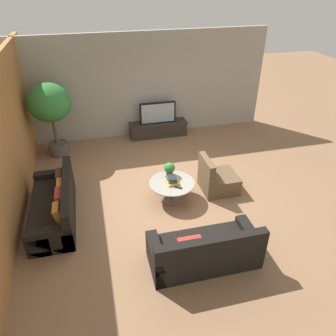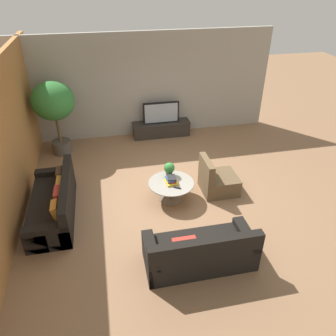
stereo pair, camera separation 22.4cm
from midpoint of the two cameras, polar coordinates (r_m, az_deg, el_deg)
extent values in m
plane|color=#8C6647|center=(7.66, -0.40, -4.11)|extent=(24.00, 24.00, 0.00)
cube|color=#A39E93|center=(9.86, -5.00, 14.11)|extent=(7.40, 0.12, 3.00)
cube|color=#B2753D|center=(7.15, -27.23, 3.30)|extent=(0.12, 7.40, 3.00)
cube|color=#2D2823|center=(10.10, -2.39, 6.79)|extent=(1.71, 0.48, 0.43)
cube|color=#2D2823|center=(10.01, -2.41, 7.84)|extent=(1.74, 0.50, 0.02)
cube|color=black|center=(9.88, -2.46, 9.59)|extent=(1.08, 0.08, 0.64)
cube|color=#99A8B7|center=(9.84, -2.41, 9.50)|extent=(0.99, 0.00, 0.58)
cube|color=black|center=(10.00, -2.42, 7.96)|extent=(0.32, 0.13, 0.02)
cylinder|color=#756656|center=(7.43, -0.21, -5.30)|extent=(0.55, 0.55, 0.02)
cylinder|color=#756656|center=(7.31, -0.21, -4.04)|extent=(0.10, 0.10, 0.43)
cylinder|color=gray|center=(7.18, -0.22, -2.61)|extent=(1.00, 1.00, 0.02)
cube|color=black|center=(7.23, -20.20, -6.87)|extent=(0.84, 2.16, 0.42)
cube|color=black|center=(6.94, -18.07, -3.85)|extent=(0.16, 2.16, 0.42)
cube|color=black|center=(7.99, -19.86, -2.22)|extent=(0.84, 0.20, 0.54)
cube|color=black|center=(6.45, -20.82, -11.79)|extent=(0.84, 0.20, 0.54)
cube|color=#422D1E|center=(7.47, -19.10, -1.73)|extent=(0.15, 0.36, 0.33)
cube|color=orange|center=(7.15, -19.23, -3.43)|extent=(0.17, 0.36, 0.34)
cube|color=#B23328|center=(6.83, -19.39, -5.21)|extent=(0.14, 0.38, 0.35)
cube|color=orange|center=(6.53, -19.53, -7.36)|extent=(0.18, 0.34, 0.32)
cube|color=black|center=(5.97, 5.09, -14.39)|extent=(1.91, 0.84, 0.42)
cube|color=black|center=(5.44, 6.45, -13.83)|extent=(1.91, 0.16, 0.42)
cube|color=black|center=(6.19, 12.81, -12.34)|extent=(0.20, 0.84, 0.54)
cube|color=black|center=(5.77, -3.26, -15.48)|extent=(0.20, 0.84, 0.54)
cube|color=#B23328|center=(5.70, 9.03, -12.60)|extent=(0.30, 0.15, 0.28)
cube|color=#B23328|center=(5.50, 2.56, -13.57)|extent=(0.39, 0.16, 0.36)
cube|color=brown|center=(7.70, 8.03, -2.44)|extent=(0.80, 0.76, 0.40)
cube|color=brown|center=(7.36, 5.89, -0.04)|extent=(0.14, 0.76, 0.46)
cylinder|color=#514C47|center=(9.60, -19.15, 3.23)|extent=(0.52, 0.52, 0.35)
cylinder|color=brown|center=(9.38, -19.69, 5.93)|extent=(0.08, 0.08, 0.67)
ellipsoid|color=#337F38|center=(9.07, -20.64, 10.64)|extent=(1.10, 1.10, 1.00)
cylinder|color=#514C47|center=(7.39, -0.62, -0.99)|extent=(0.15, 0.15, 0.10)
sphere|color=#337F38|center=(7.31, -0.62, 0.01)|extent=(0.24, 0.24, 0.24)
cube|color=gold|center=(7.16, -0.20, -2.43)|extent=(0.28, 0.33, 0.04)
cube|color=#A32823|center=(7.15, -0.12, -2.15)|extent=(0.22, 0.24, 0.04)
cube|color=#2D4C84|center=(7.13, -0.32, -1.90)|extent=(0.22, 0.27, 0.03)
cube|color=#232326|center=(7.12, -0.17, -1.67)|extent=(0.20, 0.26, 0.02)
cube|color=black|center=(7.01, 0.89, -3.44)|extent=(0.16, 0.12, 0.02)
camera|label=1|loc=(0.11, -90.86, -0.54)|focal=35.00mm
camera|label=2|loc=(0.11, 89.14, 0.54)|focal=35.00mm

